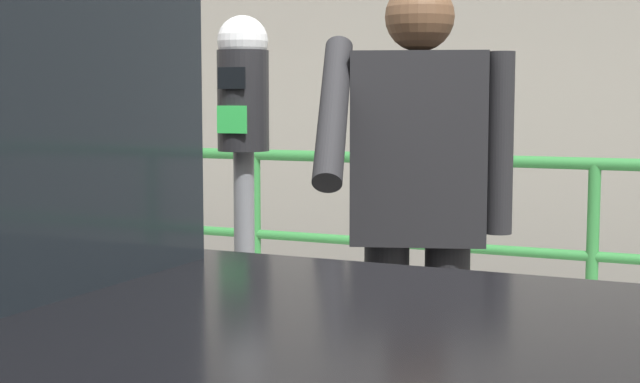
# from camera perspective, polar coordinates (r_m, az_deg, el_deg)

# --- Properties ---
(parking_meter) EXTENTS (0.17, 0.19, 1.58)m
(parking_meter) POSITION_cam_1_polar(r_m,az_deg,el_deg) (3.09, -4.78, 2.82)
(parking_meter) COLOR slate
(parking_meter) RESTS_ON sidewalk_curb
(pedestrian_at_meter) EXTENTS (0.60, 0.68, 1.69)m
(pedestrian_at_meter) POSITION_cam_1_polar(r_m,az_deg,el_deg) (3.03, 6.08, -0.80)
(pedestrian_at_meter) COLOR black
(pedestrian_at_meter) RESTS_ON sidewalk_curb
(background_railing) EXTENTS (24.06, 0.06, 1.03)m
(background_railing) POSITION_cam_1_polar(r_m,az_deg,el_deg) (4.82, 5.68, -1.14)
(background_railing) COLOR #2D7A38
(background_railing) RESTS_ON sidewalk_curb
(backdrop_wall) EXTENTS (32.00, 0.50, 3.31)m
(backdrop_wall) POSITION_cam_1_polar(r_m,az_deg,el_deg) (6.48, 10.69, 7.52)
(backdrop_wall) COLOR gray
(backdrop_wall) RESTS_ON ground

